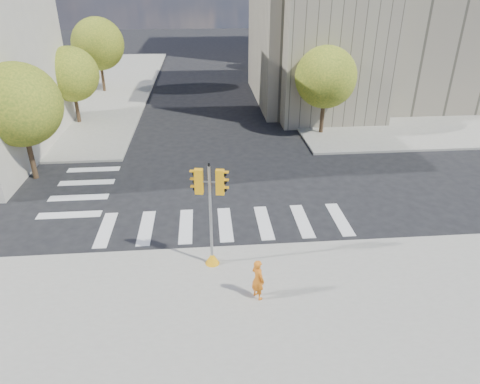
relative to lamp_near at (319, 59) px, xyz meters
name	(u,v)px	position (x,y,z in m)	size (l,w,h in m)	color
ground	(225,204)	(-8.00, -14.00, -4.58)	(160.00, 160.00, 0.00)	black
sidewalk_far_right	(397,81)	(12.00, 12.00, -4.50)	(28.00, 40.00, 0.15)	gray
sidewalk_far_left	(12,89)	(-28.00, 12.00, -4.50)	(28.00, 40.00, 0.15)	gray
civic_building	(394,15)	(7.59, 5.12, 2.68)	(26.00, 16.00, 19.39)	gray
tree_lw_near	(19,105)	(-18.50, -10.00, -0.38)	(4.40, 4.40, 6.41)	#382616
tree_lw_mid	(71,74)	(-18.50, 0.00, -0.82)	(4.00, 4.00, 5.77)	#382616
tree_lw_far	(98,44)	(-18.50, 10.00, -0.04)	(4.80, 4.80, 6.95)	#382616
tree_re_near	(326,77)	(-0.50, -4.00, -0.53)	(4.20, 4.20, 6.16)	#382616
tree_re_mid	(292,47)	(-0.50, 8.00, -0.23)	(4.60, 4.60, 6.66)	#382616
tree_re_far	(272,36)	(-0.50, 20.00, -0.71)	(4.00, 4.00, 5.88)	#382616
lamp_near	(319,59)	(0.00, 0.00, 0.00)	(0.35, 0.18, 8.11)	black
lamp_far	(285,36)	(0.00, 14.00, 0.00)	(0.35, 0.18, 8.11)	black
traffic_signal	(211,224)	(-8.78, -19.14, -2.64)	(1.08, 0.56, 4.26)	orange
photographer	(258,279)	(-7.26, -21.26, -3.65)	(0.57, 0.37, 1.56)	orange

